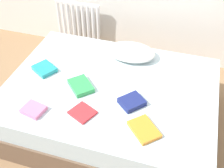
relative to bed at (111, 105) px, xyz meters
The scene contains 10 objects.
ground_plane 0.25m from the bed, ahead, with size 8.00×8.00×0.00m, color #93704C.
bed is the anchor object (origin of this frame).
radiator 1.46m from the bed, 124.44° to the left, with size 0.60×0.04×0.56m.
pillow 0.60m from the bed, 82.52° to the left, with size 0.52×0.35×0.12m, color white.
textbook_pink 0.78m from the bed, 136.35° to the right, with size 0.18×0.15×0.04m, color pink.
textbook_red 0.50m from the bed, 106.58° to the right, with size 0.19×0.18×0.02m, color red.
textbook_navy 0.41m from the bed, 34.52° to the right, with size 0.20×0.17×0.05m, color navy.
textbook_green 0.39m from the bed, 157.64° to the right, with size 0.24×0.18×0.04m, color green.
textbook_teal 0.75m from the bed, behind, with size 0.21×0.18×0.04m, color teal.
textbook_orange 0.66m from the bed, 46.28° to the right, with size 0.25×0.18×0.03m, color orange.
Camera 1 is at (0.59, -1.88, 2.26)m, focal length 45.00 mm.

